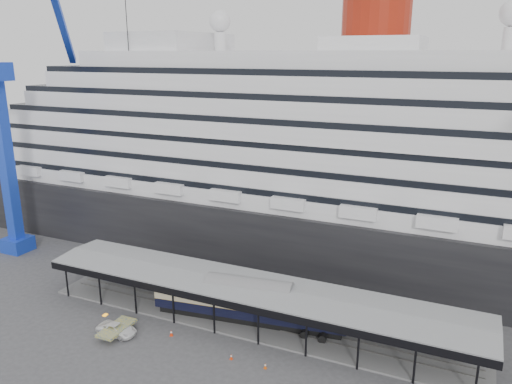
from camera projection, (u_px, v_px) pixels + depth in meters
ground at (233, 342)px, 58.20m from camera, size 200.00×200.00×0.00m
cruise_ship at (320, 143)px, 81.34m from camera, size 130.00×30.00×43.90m
platform_canopy at (250, 305)px, 61.95m from camera, size 56.00×9.18×5.30m
crane_blue at (10, 134)px, 79.97m from camera, size 22.63×19.19×47.60m
port_truck at (117, 329)px, 59.66m from camera, size 4.94×2.32×1.37m
pullman_carriage at (249, 301)px, 61.88m from camera, size 24.70×6.31×24.05m
traffic_cone_left at (171, 333)px, 59.47m from camera, size 0.53×0.53×0.77m
traffic_cone_mid at (265, 366)px, 53.32m from camera, size 0.37×0.37×0.65m
traffic_cone_right at (231, 357)px, 54.91m from camera, size 0.38×0.38×0.66m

